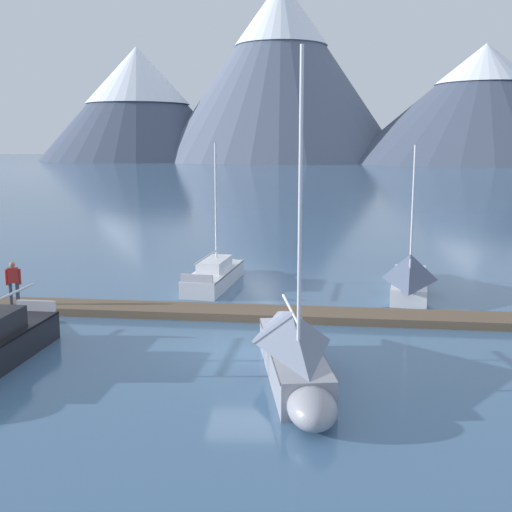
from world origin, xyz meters
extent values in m
plane|color=#426689|center=(0.00, 0.00, 0.00)|extent=(700.00, 700.00, 0.00)
cone|color=#424C60|center=(-55.13, 221.27, 20.73)|extent=(73.32, 73.32, 41.47)
cone|color=white|center=(-55.13, 221.27, 31.11)|extent=(38.63, 38.63, 20.81)
cone|color=slate|center=(-1.78, 216.14, 31.52)|extent=(87.70, 87.70, 63.03)
cone|color=white|center=(-1.78, 216.14, 51.71)|extent=(33.23, 33.23, 22.75)
cone|color=#424C60|center=(64.25, 195.82, 18.94)|extent=(89.91, 89.91, 37.89)
cone|color=white|center=(64.25, 195.82, 31.57)|extent=(31.74, 31.74, 12.74)
cube|color=brown|center=(0.00, 4.00, 0.15)|extent=(27.23, 3.53, 0.30)
cylinder|color=#38383D|center=(-0.05, 3.33, 0.12)|extent=(26.05, 2.08, 0.24)
cylinder|color=#38383D|center=(0.05, 4.67, 0.12)|extent=(26.05, 2.08, 0.24)
cylinder|color=silver|center=(-7.35, -0.89, 1.88)|extent=(0.38, 3.64, 0.08)
cube|color=silver|center=(-7.19, 1.08, 1.10)|extent=(1.36, 0.21, 0.36)
cube|color=silver|center=(-2.11, 9.25, 0.37)|extent=(2.36, 5.82, 0.74)
ellipsoid|color=silver|center=(-1.67, 12.28, 0.37)|extent=(1.50, 1.50, 0.70)
cube|color=slate|center=(-2.11, 9.25, 0.70)|extent=(2.38, 5.72, 0.06)
cylinder|color=silver|center=(-2.04, 9.74, 3.63)|extent=(0.10, 0.10, 5.79)
cylinder|color=silver|center=(-2.30, 7.98, 1.58)|extent=(0.59, 3.52, 0.08)
cube|color=white|center=(-2.09, 9.39, 0.99)|extent=(1.44, 2.68, 0.50)
cube|color=silver|center=(-2.51, 6.53, 0.92)|extent=(1.40, 0.30, 0.36)
cube|color=#93939E|center=(1.46, -2.31, 0.48)|extent=(2.10, 5.84, 0.96)
ellipsoid|color=#93939E|center=(1.88, -5.44, 0.48)|extent=(1.37, 1.88, 0.92)
cube|color=#424247|center=(1.46, -2.31, 0.92)|extent=(2.12, 5.73, 0.06)
cylinder|color=silver|center=(1.59, -3.27, 4.92)|extent=(0.10, 0.10, 7.92)
cylinder|color=silver|center=(1.37, -1.65, 1.84)|extent=(0.51, 3.26, 0.08)
pyramid|color=slate|center=(1.41, -1.89, 1.40)|extent=(2.20, 4.74, 0.87)
cube|color=white|center=(6.67, 8.36, 0.36)|extent=(2.53, 5.88, 0.71)
ellipsoid|color=white|center=(7.29, 11.48, 0.36)|extent=(1.58, 2.11, 0.68)
cube|color=slate|center=(6.67, 8.36, 0.67)|extent=(2.55, 5.77, 0.06)
cylinder|color=silver|center=(6.79, 8.98, 3.57)|extent=(0.10, 0.10, 5.72)
cylinder|color=silver|center=(6.47, 7.38, 1.62)|extent=(0.72, 3.21, 0.08)
pyramid|color=#4C5670|center=(6.58, 7.94, 1.26)|extent=(2.55, 4.81, 1.08)
cylinder|color=#384256|center=(-9.24, 4.33, 0.73)|extent=(0.14, 0.14, 0.86)
cylinder|color=#384256|center=(-9.49, 4.25, 0.73)|extent=(0.14, 0.14, 0.86)
cube|color=#B22823|center=(-9.37, 4.29, 1.46)|extent=(0.43, 0.32, 0.60)
sphere|color=#A37556|center=(-9.37, 4.29, 1.88)|extent=(0.22, 0.22, 0.22)
cylinder|color=#B22823|center=(-9.13, 4.36, 1.39)|extent=(0.09, 0.09, 0.62)
cylinder|color=#B22823|center=(-9.61, 4.22, 1.39)|extent=(0.09, 0.09, 0.62)
camera|label=1|loc=(1.29, -19.33, 6.52)|focal=44.62mm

